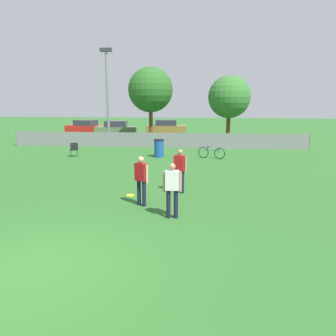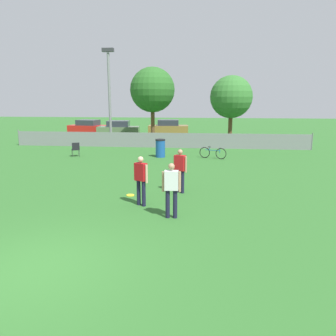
% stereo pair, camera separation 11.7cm
% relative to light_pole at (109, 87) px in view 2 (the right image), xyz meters
% --- Properties ---
extents(ground_plane, '(120.00, 120.00, 0.00)m').
position_rel_light_pole_xyz_m(ground_plane, '(4.16, -19.99, -4.44)').
color(ground_plane, '#2D6628').
extents(fence_backline, '(21.95, 0.07, 1.21)m').
position_rel_light_pole_xyz_m(fence_backline, '(4.16, -1.99, -3.88)').
color(fence_backline, gray).
rests_on(fence_backline, ground_plane).
extents(light_pole, '(0.90, 0.36, 7.40)m').
position_rel_light_pole_xyz_m(light_pole, '(0.00, 0.00, 0.00)').
color(light_pole, gray).
rests_on(light_pole, ground_plane).
extents(tree_near_pole, '(3.65, 3.65, 6.11)m').
position_rel_light_pole_xyz_m(tree_near_pole, '(3.25, 1.27, -0.17)').
color(tree_near_pole, brown).
rests_on(tree_near_pole, ground_plane).
extents(tree_far_right, '(3.31, 3.31, 5.36)m').
position_rel_light_pole_xyz_m(tree_far_right, '(9.59, 0.72, -0.75)').
color(tree_far_right, brown).
rests_on(tree_far_right, ground_plane).
extents(player_receiver_white, '(0.56, 0.24, 1.67)m').
position_rel_light_pole_xyz_m(player_receiver_white, '(6.68, -16.62, -3.47)').
color(player_receiver_white, '#191933').
rests_on(player_receiver_white, ground_plane).
extents(player_thrower_red, '(0.52, 0.37, 1.67)m').
position_rel_light_pole_xyz_m(player_thrower_red, '(6.72, -13.87, -3.47)').
color(player_thrower_red, '#191933').
rests_on(player_thrower_red, ground_plane).
extents(player_defender_red, '(0.50, 0.39, 1.67)m').
position_rel_light_pole_xyz_m(player_defender_red, '(5.56, -15.56, -3.47)').
color(player_defender_red, '#191933').
rests_on(player_defender_red, ground_plane).
extents(frisbee_disc, '(0.30, 0.30, 0.03)m').
position_rel_light_pole_xyz_m(frisbee_disc, '(4.93, -14.46, -4.42)').
color(frisbee_disc, yellow).
rests_on(frisbee_disc, ground_plane).
extents(folding_chair_sideline, '(0.62, 0.62, 0.89)m').
position_rel_light_pole_xyz_m(folding_chair_sideline, '(-0.37, -6.49, -3.93)').
color(folding_chair_sideline, '#333338').
rests_on(folding_chair_sideline, ground_plane).
extents(bicycle_sideline, '(1.61, 0.65, 0.71)m').
position_rel_light_pole_xyz_m(bicycle_sideline, '(8.11, -6.20, -4.09)').
color(bicycle_sideline, black).
rests_on(bicycle_sideline, ground_plane).
extents(trash_bin, '(0.61, 0.61, 1.11)m').
position_rel_light_pole_xyz_m(trash_bin, '(4.90, -6.08, -3.88)').
color(trash_bin, '#194C99').
rests_on(trash_bin, ground_plane).
extents(parked_car_red, '(4.17, 2.49, 1.47)m').
position_rel_light_pole_xyz_m(parked_car_red, '(-4.40, 6.87, -3.73)').
color(parked_car_red, black).
rests_on(parked_car_red, ground_plane).
extents(parked_car_olive, '(4.12, 2.17, 1.51)m').
position_rel_light_pole_xyz_m(parked_car_olive, '(-0.77, 5.26, -3.72)').
color(parked_car_olive, black).
rests_on(parked_car_olive, ground_plane).
extents(parked_car_tan, '(4.11, 2.07, 1.51)m').
position_rel_light_pole_xyz_m(parked_car_tan, '(3.87, 7.36, -3.72)').
color(parked_car_tan, black).
rests_on(parked_car_tan, ground_plane).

